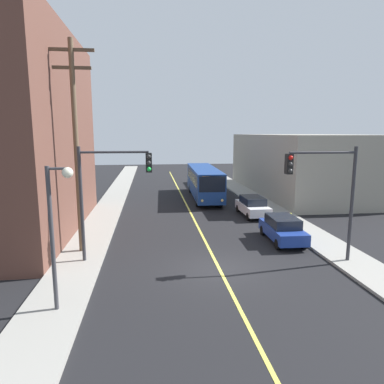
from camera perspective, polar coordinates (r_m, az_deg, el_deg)
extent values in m
plane|color=black|center=(18.05, 4.50, -12.50)|extent=(120.00, 120.00, 0.00)
cube|color=gray|center=(27.50, -14.82, -4.81)|extent=(2.50, 90.00, 0.15)
cube|color=gray|center=(29.22, 14.68, -3.95)|extent=(2.50, 90.00, 0.15)
cube|color=#D8CC4C|center=(32.28, -0.73, -2.47)|extent=(0.16, 60.00, 0.01)
cube|color=black|center=(25.64, -18.37, -2.53)|extent=(0.06, 11.70, 1.30)
cube|color=black|center=(25.19, -18.76, 4.61)|extent=(0.06, 11.70, 1.30)
cube|color=black|center=(25.14, -19.16, 11.89)|extent=(0.06, 11.70, 1.30)
cube|color=black|center=(25.49, -19.58, 19.08)|extent=(0.06, 11.70, 1.30)
cube|color=gray|center=(42.04, 18.37, 4.44)|extent=(12.00, 21.86, 6.64)
cube|color=black|center=(40.06, 10.49, 2.06)|extent=(0.06, 15.31, 1.30)
cube|color=black|center=(39.77, 10.63, 6.63)|extent=(0.06, 15.31, 1.30)
cube|color=navy|center=(36.44, 1.99, 1.83)|extent=(2.91, 12.07, 2.75)
cube|color=black|center=(30.50, 3.38, 1.27)|extent=(2.35, 0.15, 1.40)
cube|color=black|center=(42.26, 0.99, 3.77)|extent=(2.30, 0.15, 1.10)
cube|color=black|center=(36.24, 0.02, 2.63)|extent=(0.37, 10.20, 1.10)
cube|color=black|center=(36.55, 3.94, 2.66)|extent=(0.37, 10.20, 1.10)
cube|color=orange|center=(30.43, 3.39, 2.39)|extent=(1.79, 0.11, 0.30)
sphere|color=#F9D872|center=(30.59, 1.71, -1.45)|extent=(0.24, 0.24, 0.24)
sphere|color=#F9D872|center=(30.85, 5.00, -1.39)|extent=(0.24, 0.24, 0.24)
cylinder|color=black|center=(32.41, 0.91, -1.53)|extent=(0.33, 1.01, 1.00)
cylinder|color=black|center=(32.72, 4.84, -1.46)|extent=(0.33, 1.01, 1.00)
cylinder|color=black|center=(39.96, -0.25, 0.61)|extent=(0.33, 1.01, 1.00)
cylinder|color=black|center=(40.21, 2.95, 0.66)|extent=(0.33, 1.01, 1.00)
cube|color=navy|center=(22.76, 14.67, -6.28)|extent=(1.92, 4.45, 0.70)
cube|color=black|center=(22.59, 14.75, -4.70)|extent=(1.68, 2.51, 0.60)
cylinder|color=black|center=(21.24, 13.97, -8.39)|extent=(0.24, 0.65, 0.64)
cylinder|color=black|center=(21.81, 17.98, -8.10)|extent=(0.24, 0.65, 0.64)
cylinder|color=black|center=(23.97, 11.61, -6.22)|extent=(0.24, 0.65, 0.64)
cylinder|color=black|center=(24.47, 15.21, -6.03)|extent=(0.24, 0.65, 0.64)
cube|color=silver|center=(29.17, 9.96, -2.60)|extent=(1.89, 4.44, 0.70)
cube|color=black|center=(29.04, 9.99, -1.35)|extent=(1.67, 2.50, 0.60)
cylinder|color=black|center=(27.61, 9.31, -4.03)|extent=(0.23, 0.64, 0.64)
cylinder|color=black|center=(28.12, 12.43, -3.88)|extent=(0.23, 0.64, 0.64)
cylinder|color=black|center=(30.41, 7.63, -2.71)|extent=(0.23, 0.64, 0.64)
cylinder|color=black|center=(30.88, 10.50, -2.60)|extent=(0.23, 0.64, 0.64)
cylinder|color=brown|center=(20.07, -18.52, 6.69)|extent=(0.28, 0.28, 11.56)
cube|color=#4C3D2D|center=(20.50, -19.36, 21.28)|extent=(2.40, 0.16, 0.16)
cube|color=#4C3D2D|center=(20.34, -19.21, 18.80)|extent=(2.00, 0.16, 0.16)
cylinder|color=#2D2D33|center=(18.75, -17.76, -2.03)|extent=(0.18, 0.18, 6.00)
cylinder|color=#2D2D33|center=(18.16, -12.73, 6.43)|extent=(3.50, 0.12, 0.12)
cube|color=black|center=(18.10, -7.13, 4.84)|extent=(0.32, 0.36, 1.00)
sphere|color=#2D2D2D|center=(17.89, -7.16, 5.81)|extent=(0.22, 0.22, 0.22)
sphere|color=#2D2D2D|center=(17.91, -7.14, 4.79)|extent=(0.22, 0.22, 0.22)
sphere|color=green|center=(17.94, -7.11, 3.77)|extent=(0.22, 0.22, 0.22)
cylinder|color=#2D2D33|center=(19.72, 24.85, -1.91)|extent=(0.18, 0.18, 6.00)
cylinder|color=#2D2D33|center=(18.53, 20.80, 6.10)|extent=(3.50, 0.12, 0.12)
cube|color=black|center=(17.83, 15.69, 4.48)|extent=(0.32, 0.36, 1.00)
sphere|color=red|center=(17.63, 15.97, 5.45)|extent=(0.22, 0.22, 0.22)
sphere|color=#2D2D2D|center=(17.65, 15.93, 4.42)|extent=(0.22, 0.22, 0.22)
sphere|color=#2D2D2D|center=(17.68, 15.88, 3.39)|extent=(0.22, 0.22, 0.22)
cylinder|color=#38383D|center=(13.93, -22.08, -7.33)|extent=(0.16, 0.16, 5.50)
cylinder|color=#38383D|center=(13.34, -21.35, 3.61)|extent=(0.70, 0.10, 0.10)
sphere|color=#EAE5C6|center=(13.27, -19.84, 3.02)|extent=(0.40, 0.40, 0.40)
cylinder|color=red|center=(26.71, 15.89, -4.35)|extent=(0.26, 0.26, 0.70)
sphere|color=gold|center=(26.63, 15.92, -3.57)|extent=(0.24, 0.24, 0.24)
cylinder|color=red|center=(26.63, 15.58, -4.15)|extent=(0.12, 0.10, 0.10)
cylinder|color=red|center=(26.75, 16.21, -4.12)|extent=(0.12, 0.10, 0.10)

